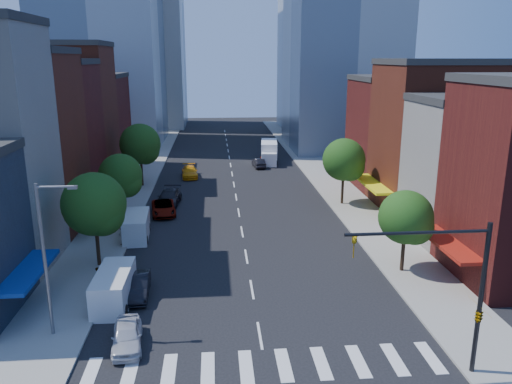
{
  "coord_description": "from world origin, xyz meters",
  "views": [
    {
      "loc": [
        -2.42,
        -25.78,
        15.66
      ],
      "look_at": [
        0.93,
        13.61,
        5.0
      ],
      "focal_mm": 35.0,
      "sensor_mm": 36.0,
      "label": 1
    }
  ],
  "objects_px": {
    "pedestrian_near": "(99,278)",
    "box_truck": "(269,153)",
    "traffic_car_far": "(267,158)",
    "taxi": "(190,172)",
    "parked_car_second": "(137,286)",
    "traffic_car_oncoming": "(259,163)",
    "parked_car_third": "(163,208)",
    "cargo_van_near": "(113,289)",
    "cargo_van_far": "(136,227)",
    "parked_car_front": "(127,335)",
    "parked_car_rear": "(169,197)",
    "pedestrian_far": "(122,234)"
  },
  "relations": [
    {
      "from": "parked_car_rear",
      "to": "cargo_van_near",
      "type": "distance_m",
      "value": 23.06
    },
    {
      "from": "parked_car_second",
      "to": "cargo_van_near",
      "type": "bearing_deg",
      "value": -144.05
    },
    {
      "from": "parked_car_front",
      "to": "box_truck",
      "type": "xyz_separation_m",
      "value": [
        13.51,
        50.03,
        0.83
      ]
    },
    {
      "from": "box_truck",
      "to": "cargo_van_far",
      "type": "bearing_deg",
      "value": -109.5
    },
    {
      "from": "cargo_van_far",
      "to": "traffic_car_far",
      "type": "height_order",
      "value": "cargo_van_far"
    },
    {
      "from": "traffic_car_oncoming",
      "to": "traffic_car_far",
      "type": "relative_size",
      "value": 1.01
    },
    {
      "from": "box_truck",
      "to": "pedestrian_near",
      "type": "bearing_deg",
      "value": -105.15
    },
    {
      "from": "cargo_van_far",
      "to": "pedestrian_near",
      "type": "height_order",
      "value": "cargo_van_far"
    },
    {
      "from": "parked_car_front",
      "to": "cargo_van_near",
      "type": "distance_m",
      "value": 5.4
    },
    {
      "from": "traffic_car_oncoming",
      "to": "pedestrian_near",
      "type": "xyz_separation_m",
      "value": [
        -14.64,
        -39.25,
        0.27
      ]
    },
    {
      "from": "cargo_van_near",
      "to": "taxi",
      "type": "relative_size",
      "value": 1.05
    },
    {
      "from": "cargo_van_near",
      "to": "traffic_car_oncoming",
      "type": "distance_m",
      "value": 43.45
    },
    {
      "from": "taxi",
      "to": "traffic_car_far",
      "type": "bearing_deg",
      "value": 32.38
    },
    {
      "from": "parked_car_front",
      "to": "cargo_van_far",
      "type": "height_order",
      "value": "cargo_van_far"
    },
    {
      "from": "cargo_van_near",
      "to": "taxi",
      "type": "distance_m",
      "value": 36.14
    },
    {
      "from": "parked_car_third",
      "to": "box_truck",
      "type": "xyz_separation_m",
      "value": [
        13.78,
        25.49,
        0.81
      ]
    },
    {
      "from": "cargo_van_near",
      "to": "taxi",
      "type": "height_order",
      "value": "cargo_van_near"
    },
    {
      "from": "traffic_car_oncoming",
      "to": "pedestrian_far",
      "type": "bearing_deg",
      "value": 58.55
    },
    {
      "from": "parked_car_rear",
      "to": "parked_car_second",
      "type": "bearing_deg",
      "value": -85.87
    },
    {
      "from": "parked_car_second",
      "to": "parked_car_front",
      "type": "bearing_deg",
      "value": -90.01
    },
    {
      "from": "parked_car_third",
      "to": "pedestrian_near",
      "type": "distance_m",
      "value": 17.52
    },
    {
      "from": "parked_car_second",
      "to": "traffic_car_oncoming",
      "type": "distance_m",
      "value": 42.0
    },
    {
      "from": "pedestrian_near",
      "to": "box_truck",
      "type": "bearing_deg",
      "value": -12.1
    },
    {
      "from": "parked_car_front",
      "to": "cargo_van_far",
      "type": "xyz_separation_m",
      "value": [
        -1.99,
        17.57,
        0.4
      ]
    },
    {
      "from": "cargo_van_near",
      "to": "pedestrian_near",
      "type": "xyz_separation_m",
      "value": [
        -1.4,
        2.13,
        -0.17
      ]
    },
    {
      "from": "box_truck",
      "to": "pedestrian_near",
      "type": "relative_size",
      "value": 5.13
    },
    {
      "from": "parked_car_rear",
      "to": "parked_car_third",
      "type": "bearing_deg",
      "value": -89.31
    },
    {
      "from": "parked_car_second",
      "to": "pedestrian_near",
      "type": "height_order",
      "value": "pedestrian_near"
    },
    {
      "from": "traffic_car_far",
      "to": "taxi",
      "type": "bearing_deg",
      "value": 32.31
    },
    {
      "from": "cargo_van_far",
      "to": "taxi",
      "type": "xyz_separation_m",
      "value": [
        3.7,
        23.52,
        -0.35
      ]
    },
    {
      "from": "taxi",
      "to": "traffic_car_far",
      "type": "distance_m",
      "value": 14.28
    },
    {
      "from": "pedestrian_far",
      "to": "traffic_car_far",
      "type": "bearing_deg",
      "value": 167.5
    },
    {
      "from": "cargo_van_near",
      "to": "cargo_van_far",
      "type": "height_order",
      "value": "cargo_van_near"
    },
    {
      "from": "parked_car_second",
      "to": "taxi",
      "type": "distance_m",
      "value": 34.95
    },
    {
      "from": "parked_car_rear",
      "to": "traffic_car_far",
      "type": "distance_m",
      "value": 25.23
    },
    {
      "from": "cargo_van_near",
      "to": "pedestrian_far",
      "type": "xyz_separation_m",
      "value": [
        -1.33,
        10.76,
        -0.08
      ]
    },
    {
      "from": "cargo_van_far",
      "to": "traffic_car_far",
      "type": "distance_m",
      "value": 35.48
    },
    {
      "from": "cargo_van_far",
      "to": "pedestrian_far",
      "type": "xyz_separation_m",
      "value": [
        -1.01,
        -1.7,
        -0.05
      ]
    },
    {
      "from": "parked_car_front",
      "to": "parked_car_second",
      "type": "bearing_deg",
      "value": 86.34
    },
    {
      "from": "pedestrian_near",
      "to": "pedestrian_far",
      "type": "bearing_deg",
      "value": 8.64
    },
    {
      "from": "parked_car_front",
      "to": "traffic_car_far",
      "type": "bearing_deg",
      "value": 68.64
    },
    {
      "from": "cargo_van_near",
      "to": "taxi",
      "type": "bearing_deg",
      "value": 85.19
    },
    {
      "from": "cargo_van_far",
      "to": "pedestrian_far",
      "type": "relative_size",
      "value": 2.98
    },
    {
      "from": "parked_car_third",
      "to": "traffic_car_oncoming",
      "type": "xyz_separation_m",
      "value": [
        11.84,
        21.95,
        -0.03
      ]
    },
    {
      "from": "parked_car_second",
      "to": "cargo_van_far",
      "type": "relative_size",
      "value": 0.83
    },
    {
      "from": "parked_car_second",
      "to": "box_truck",
      "type": "height_order",
      "value": "box_truck"
    },
    {
      "from": "parked_car_second",
      "to": "taxi",
      "type": "xyz_separation_m",
      "value": [
        2.02,
        34.89,
        0.01
      ]
    },
    {
      "from": "traffic_car_oncoming",
      "to": "pedestrian_near",
      "type": "height_order",
      "value": "pedestrian_near"
    },
    {
      "from": "traffic_car_far",
      "to": "parked_car_third",
      "type": "bearing_deg",
      "value": 57.4
    },
    {
      "from": "parked_car_second",
      "to": "parked_car_third",
      "type": "relative_size",
      "value": 0.86
    }
  ]
}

